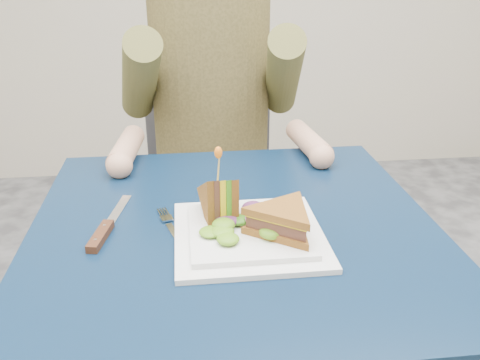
{
  "coord_description": "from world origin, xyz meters",
  "views": [
    {
      "loc": [
        -0.09,
        -0.83,
        1.19
      ],
      "look_at": [
        0.01,
        -0.01,
        0.82
      ],
      "focal_mm": 38.0,
      "sensor_mm": 36.0,
      "label": 1
    }
  ],
  "objects": [
    {
      "name": "table",
      "position": [
        0.0,
        0.0,
        0.65
      ],
      "size": [
        0.75,
        0.75,
        0.73
      ],
      "color": "black",
      "rests_on": "ground"
    },
    {
      "name": "chair",
      "position": [
        0.0,
        0.73,
        0.54
      ],
      "size": [
        0.42,
        0.4,
        0.93
      ],
      "color": "#47474C",
      "rests_on": "ground"
    },
    {
      "name": "diner",
      "position": [
        -0.0,
        0.62,
        0.91
      ],
      "size": [
        0.54,
        0.59,
        0.74
      ],
      "color": "#4B4222",
      "rests_on": "chair"
    },
    {
      "name": "plate",
      "position": [
        0.02,
        -0.06,
        0.74
      ],
      "size": [
        0.26,
        0.26,
        0.02
      ],
      "color": "white",
      "rests_on": "table"
    },
    {
      "name": "sandwich_flat",
      "position": [
        0.08,
        -0.08,
        0.78
      ],
      "size": [
        0.2,
        0.2,
        0.05
      ],
      "color": "brown",
      "rests_on": "plate"
    },
    {
      "name": "sandwich_upright",
      "position": [
        -0.03,
        -0.01,
        0.78
      ],
      "size": [
        0.08,
        0.12,
        0.12
      ],
      "color": "brown",
      "rests_on": "plate"
    },
    {
      "name": "fork",
      "position": [
        -0.11,
        -0.02,
        0.73
      ],
      "size": [
        0.06,
        0.18,
        0.01
      ],
      "color": "silver",
      "rests_on": "table"
    },
    {
      "name": "knife",
      "position": [
        -0.24,
        -0.01,
        0.74
      ],
      "size": [
        0.06,
        0.22,
        0.02
      ],
      "color": "silver",
      "rests_on": "table"
    },
    {
      "name": "toothpick",
      "position": [
        -0.03,
        -0.01,
        0.85
      ],
      "size": [
        0.01,
        0.01,
        0.06
      ],
      "primitive_type": "cylinder",
      "rotation": [
        0.14,
        0.07,
        0.0
      ],
      "color": "tan",
      "rests_on": "sandwich_upright"
    },
    {
      "name": "toothpick_frill",
      "position": [
        -0.03,
        -0.01,
        0.88
      ],
      "size": [
        0.01,
        0.01,
        0.02
      ],
      "primitive_type": "ellipsoid",
      "color": "orange",
      "rests_on": "sandwich_upright"
    },
    {
      "name": "lettuce_spill",
      "position": [
        0.03,
        -0.05,
        0.76
      ],
      "size": [
        0.15,
        0.13,
        0.02
      ],
      "primitive_type": null,
      "color": "#337A14",
      "rests_on": "plate"
    },
    {
      "name": "onion_ring",
      "position": [
        0.04,
        -0.05,
        0.77
      ],
      "size": [
        0.04,
        0.04,
        0.02
      ],
      "primitive_type": "torus",
      "rotation": [
        0.44,
        0.0,
        0.0
      ],
      "color": "#9E4C7A",
      "rests_on": "plate"
    }
  ]
}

